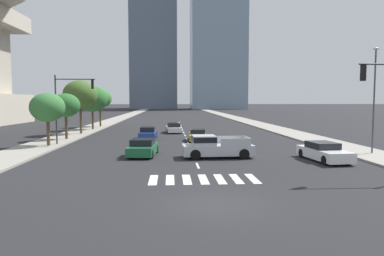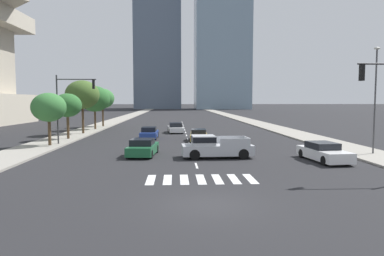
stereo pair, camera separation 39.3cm
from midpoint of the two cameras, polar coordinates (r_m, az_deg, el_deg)
The scene contains 20 objects.
ground_plane at distance 14.76m, azimuth 2.80°, elevation -12.26°, with size 800.00×800.00×0.00m, color #232326.
sidewalk_east at distance 46.81m, azimuth 15.53°, elevation -0.80°, with size 4.00×260.00×0.15m, color gray.
sidewalk_west at distance 45.88m, azimuth -18.85°, elevation -0.98°, with size 4.00×260.00×0.15m, color gray.
crosswalk_near at distance 19.20m, azimuth 1.27°, elevation -8.30°, with size 5.85×2.43×0.01m.
lane_divider_center at distance 46.87m, azimuth -1.60°, elevation -0.72°, with size 0.14×50.00×0.01m.
pickup_truck at distance 26.20m, azimuth 3.21°, elevation -3.07°, with size 5.30×2.22×1.67m.
sedan_green_0 at distance 27.40m, azimuth -8.35°, elevation -3.20°, with size 2.27×4.39×1.32m.
sedan_white_1 at distance 26.53m, azimuth 20.18°, elevation -3.68°, with size 2.36×4.94×1.31m.
sedan_blue_2 at distance 39.39m, azimuth -7.43°, elevation -0.86°, with size 1.89×4.41×1.32m.
sedan_white_3 at distance 46.43m, azimuth -3.26°, elevation -0.03°, with size 2.13×4.47×1.31m.
sedan_gold_4 at distance 37.26m, azimuth 0.60°, elevation -1.20°, with size 2.01×4.78×1.21m.
traffic_signal_far at distance 35.13m, azimuth -19.55°, elevation 4.67°, with size 3.98×0.28×6.49m.
street_lamp_east at distance 30.64m, azimuth 27.13°, elevation 5.09°, with size 0.50×0.24×8.16m.
street_tree_nearest at distance 34.57m, azimuth -22.70°, elevation 3.08°, with size 3.11×3.11×4.80m.
street_tree_second at distance 39.89m, azimuth -20.07°, elevation 3.45°, with size 2.99×2.99×4.86m.
street_tree_third at distance 45.86m, azimuth -17.91°, elevation 5.16°, with size 4.17×4.17×6.60m.
street_tree_fourth at distance 52.35m, azimuth -16.08°, elevation 4.55°, with size 4.32×4.32×6.17m.
street_tree_fifth at distance 57.74m, azimuth -14.90°, elevation 4.64°, with size 3.69×3.69×5.99m.
office_tower_left_skyline at distance 195.11m, azimuth -6.27°, elevation 19.02°, with size 23.61×26.85×118.73m.
office_tower_center_skyline at distance 180.76m, azimuth 4.13°, elevation 14.97°, with size 26.53×22.09×75.43m.
Camera 1 is at (-1.77, -14.03, 4.25)m, focal length 32.88 mm.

